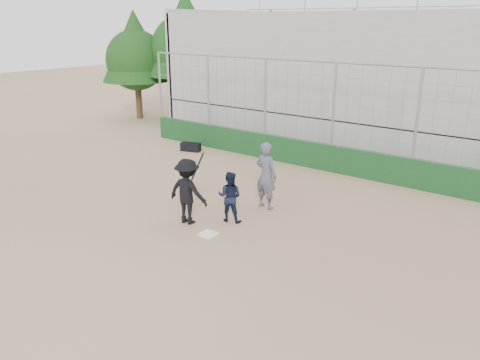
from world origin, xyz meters
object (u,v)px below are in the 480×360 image
Objects in this scene: catcher_crouched at (230,205)px; equipment_bag at (191,147)px; batter_at_plate at (188,191)px; umpire at (266,179)px.

equipment_bag is (-6.06, 4.90, -0.32)m from catcher_crouched.
batter_at_plate is at bearing -138.85° from catcher_crouched.
batter_at_plate is 1.97× the size of catcher_crouched.
equipment_bag is at bearing 141.06° from catcher_crouched.
batter_at_plate is 2.16× the size of equipment_bag.
batter_at_plate is at bearing -47.48° from equipment_bag.
umpire is at bearing 63.71° from batter_at_plate.
equipment_bag is (-6.29, 3.44, -0.74)m from umpire.
batter_at_plate is 2.48m from umpire.
equipment_bag is (-5.19, 5.66, -0.74)m from batter_at_plate.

